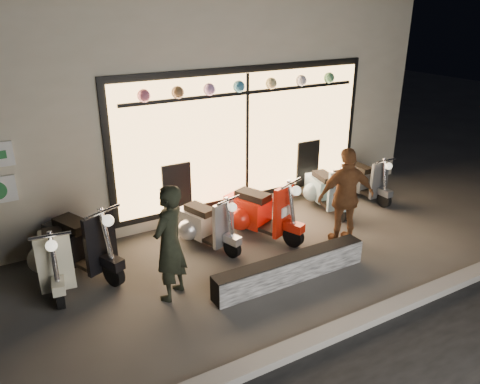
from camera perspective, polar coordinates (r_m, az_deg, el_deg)
The scene contains 12 objects.
ground at distance 7.78m, azimuth 2.90°, elevation -8.50°, with size 40.00×40.00×0.00m, color #383533.
kerb at distance 6.45m, azimuth 12.82°, elevation -15.77°, with size 40.00×0.25×0.12m, color slate.
shop_building at distance 11.36m, azimuth -10.76°, elevation 12.40°, with size 10.20×6.23×4.20m.
graffiti_barrier at distance 7.25m, azimuth 6.17°, elevation -9.25°, with size 2.59×0.28×0.40m, color black.
scooter_silver at distance 8.18m, azimuth -4.63°, elevation -3.77°, with size 0.72×1.37×0.99m.
scooter_red at distance 8.48m, azimuth 1.88°, elevation -2.26°, with size 0.90×1.56×1.13m.
scooter_black at distance 7.83m, azimuth -19.23°, elevation -5.70°, with size 0.95×1.60×1.16m.
scooter_cream at distance 7.64m, azimuth -21.60°, elevation -7.16°, with size 0.59×1.49×1.06m.
scooter_blue at distance 9.75m, azimuth 10.28°, elevation 0.42°, with size 0.60×1.42×1.01m.
scooter_grey at distance 10.49m, azimuth 14.54°, elevation 1.55°, with size 0.44×1.34×0.97m.
man at distance 6.60m, azimuth -8.59°, elevation -6.20°, with size 0.63×0.41×1.72m, color black.
woman at distance 8.21m, azimuth 12.80°, elevation -0.57°, with size 1.02×0.42×1.73m, color brown.
Camera 1 is at (-3.64, -5.61, 3.98)m, focal length 35.00 mm.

